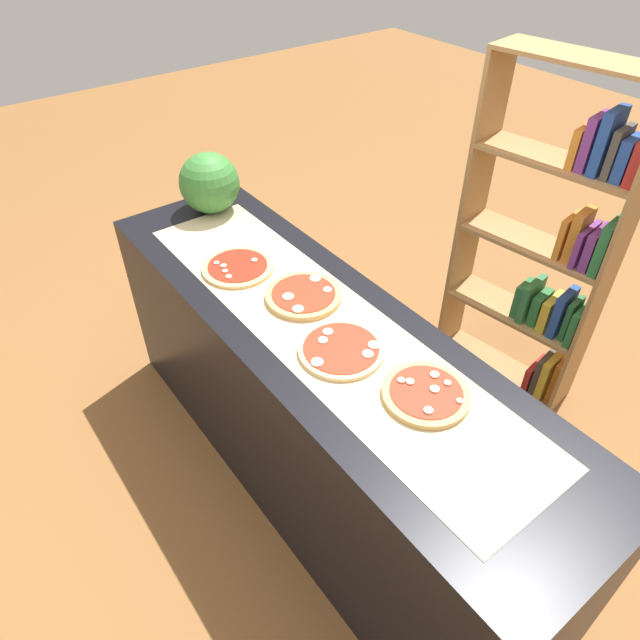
# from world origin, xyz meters

# --- Properties ---
(ground_plane) EXTENTS (12.00, 12.00, 0.00)m
(ground_plane) POSITION_xyz_m (0.00, 0.00, 0.00)
(ground_plane) COLOR brown
(counter) EXTENTS (2.33, 0.65, 0.91)m
(counter) POSITION_xyz_m (0.00, 0.00, 0.46)
(counter) COLOR black
(counter) RESTS_ON ground_plane
(parchment_paper) EXTENTS (1.92, 0.45, 0.00)m
(parchment_paper) POSITION_xyz_m (0.00, 0.00, 0.91)
(parchment_paper) COLOR tan
(parchment_paper) RESTS_ON counter
(pizza_mushroom_0) EXTENTS (0.30, 0.30, 0.02)m
(pizza_mushroom_0) POSITION_xyz_m (-0.49, -0.06, 0.92)
(pizza_mushroom_0) COLOR #DBB26B
(pizza_mushroom_0) RESTS_ON parchment_paper
(pizza_mozzarella_1) EXTENTS (0.29, 0.29, 0.03)m
(pizza_mozzarella_1) POSITION_xyz_m (-0.16, 0.04, 0.92)
(pizza_mozzarella_1) COLOR tan
(pizza_mozzarella_1) RESTS_ON parchment_paper
(pizza_mozzarella_2) EXTENTS (0.30, 0.30, 0.02)m
(pizza_mozzarella_2) POSITION_xyz_m (0.16, -0.03, 0.92)
(pizza_mozzarella_2) COLOR #E5C17F
(pizza_mozzarella_2) RESTS_ON parchment_paper
(pizza_mushroom_3) EXTENTS (0.28, 0.28, 0.03)m
(pizza_mushroom_3) POSITION_xyz_m (0.49, 0.05, 0.92)
(pizza_mushroom_3) COLOR tan
(pizza_mushroom_3) RESTS_ON parchment_paper
(watermelon) EXTENTS (0.28, 0.28, 0.28)m
(watermelon) POSITION_xyz_m (-0.99, 0.10, 1.05)
(watermelon) COLOR #387A33
(watermelon) RESTS_ON counter
(bookshelf) EXTENTS (0.74, 0.33, 1.65)m
(bookshelf) POSITION_xyz_m (0.15, 1.22, 0.80)
(bookshelf) COLOR #A87A47
(bookshelf) RESTS_ON ground_plane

